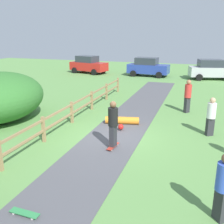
{
  "coord_description": "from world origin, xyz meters",
  "views": [
    {
      "loc": [
        3.38,
        -10.11,
        4.4
      ],
      "look_at": [
        -0.23,
        0.58,
        1.0
      ],
      "focal_mm": 42.43,
      "sensor_mm": 36.0,
      "label": 1
    }
  ],
  "objects_px": {
    "bystander_white": "(211,115)",
    "bystander_blue": "(224,184)",
    "skateboard_loose": "(24,213)",
    "skater_riding": "(113,122)",
    "parked_car_red": "(88,65)",
    "parked_car_blue": "(148,67)",
    "skater_fallen": "(122,121)",
    "bystander_red": "(188,95)",
    "parked_car_silver": "(211,70)"
  },
  "relations": [
    {
      "from": "bystander_blue",
      "to": "skater_fallen",
      "type": "bearing_deg",
      "value": 125.6
    },
    {
      "from": "skater_fallen",
      "to": "parked_car_red",
      "type": "xyz_separation_m",
      "value": [
        -8.58,
        15.52,
        0.76
      ]
    },
    {
      "from": "bystander_red",
      "to": "parked_car_blue",
      "type": "xyz_separation_m",
      "value": [
        -4.73,
        12.31,
        -0.09
      ]
    },
    {
      "from": "skateboard_loose",
      "to": "parked_car_blue",
      "type": "xyz_separation_m",
      "value": [
        -1.48,
        22.85,
        0.87
      ]
    },
    {
      "from": "skateboard_loose",
      "to": "bystander_white",
      "type": "relative_size",
      "value": 0.47
    },
    {
      "from": "bystander_white",
      "to": "parked_car_blue",
      "type": "bearing_deg",
      "value": 110.71
    },
    {
      "from": "skater_riding",
      "to": "parked_car_red",
      "type": "relative_size",
      "value": 0.42
    },
    {
      "from": "skater_fallen",
      "to": "bystander_red",
      "type": "distance_m",
      "value": 4.4
    },
    {
      "from": "skateboard_loose",
      "to": "parked_car_silver",
      "type": "xyz_separation_m",
      "value": [
        4.75,
        22.84,
        0.87
      ]
    },
    {
      "from": "skater_fallen",
      "to": "skateboard_loose",
      "type": "distance_m",
      "value": 7.35
    },
    {
      "from": "bystander_red",
      "to": "parked_car_red",
      "type": "xyz_separation_m",
      "value": [
        -11.48,
        12.32,
        -0.09
      ]
    },
    {
      "from": "skater_fallen",
      "to": "skateboard_loose",
      "type": "bearing_deg",
      "value": -92.74
    },
    {
      "from": "parked_car_blue",
      "to": "parked_car_red",
      "type": "distance_m",
      "value": 6.75
    },
    {
      "from": "skateboard_loose",
      "to": "bystander_blue",
      "type": "height_order",
      "value": "bystander_blue"
    },
    {
      "from": "skater_riding",
      "to": "bystander_white",
      "type": "xyz_separation_m",
      "value": [
        3.62,
        2.67,
        -0.13
      ]
    },
    {
      "from": "skater_riding",
      "to": "parked_car_blue",
      "type": "relative_size",
      "value": 0.44
    },
    {
      "from": "bystander_blue",
      "to": "parked_car_blue",
      "type": "relative_size",
      "value": 0.41
    },
    {
      "from": "skater_riding",
      "to": "bystander_red",
      "type": "bearing_deg",
      "value": 67.88
    },
    {
      "from": "skater_riding",
      "to": "bystander_blue",
      "type": "bearing_deg",
      "value": -39.57
    },
    {
      "from": "skater_riding",
      "to": "skater_fallen",
      "type": "xyz_separation_m",
      "value": [
        -0.46,
        2.8,
        -0.89
      ]
    },
    {
      "from": "skateboard_loose",
      "to": "parked_car_red",
      "type": "relative_size",
      "value": 0.18
    },
    {
      "from": "bystander_white",
      "to": "parked_car_blue",
      "type": "xyz_separation_m",
      "value": [
        -5.91,
        15.64,
        0.0
      ]
    },
    {
      "from": "skater_riding",
      "to": "parked_car_silver",
      "type": "distance_m",
      "value": 18.72
    },
    {
      "from": "skateboard_loose",
      "to": "bystander_blue",
      "type": "bearing_deg",
      "value": 17.13
    },
    {
      "from": "bystander_red",
      "to": "parked_car_silver",
      "type": "xyz_separation_m",
      "value": [
        1.5,
        12.3,
        -0.09
      ]
    },
    {
      "from": "bystander_red",
      "to": "parked_car_silver",
      "type": "bearing_deg",
      "value": 83.05
    },
    {
      "from": "skater_riding",
      "to": "parked_car_silver",
      "type": "xyz_separation_m",
      "value": [
        3.94,
        18.3,
        -0.13
      ]
    },
    {
      "from": "bystander_white",
      "to": "parked_car_silver",
      "type": "height_order",
      "value": "parked_car_silver"
    },
    {
      "from": "bystander_white",
      "to": "parked_car_silver",
      "type": "relative_size",
      "value": 0.39
    },
    {
      "from": "skater_riding",
      "to": "skateboard_loose",
      "type": "height_order",
      "value": "skater_riding"
    },
    {
      "from": "parked_car_silver",
      "to": "parked_car_blue",
      "type": "relative_size",
      "value": 1.04
    },
    {
      "from": "skateboard_loose",
      "to": "parked_car_blue",
      "type": "bearing_deg",
      "value": 93.7
    },
    {
      "from": "skater_fallen",
      "to": "bystander_white",
      "type": "xyz_separation_m",
      "value": [
        4.08,
        -0.13,
        0.76
      ]
    },
    {
      "from": "bystander_blue",
      "to": "parked_car_red",
      "type": "relative_size",
      "value": 0.4
    },
    {
      "from": "bystander_blue",
      "to": "parked_car_red",
      "type": "bearing_deg",
      "value": 120.87
    },
    {
      "from": "skateboard_loose",
      "to": "bystander_blue",
      "type": "xyz_separation_m",
      "value": [
        4.59,
        1.42,
        0.89
      ]
    },
    {
      "from": "skater_fallen",
      "to": "bystander_red",
      "type": "relative_size",
      "value": 0.9
    },
    {
      "from": "skater_fallen",
      "to": "skateboard_loose",
      "type": "relative_size",
      "value": 2.12
    },
    {
      "from": "skater_riding",
      "to": "bystander_red",
      "type": "xyz_separation_m",
      "value": [
        2.44,
        6.0,
        -0.04
      ]
    },
    {
      "from": "bystander_red",
      "to": "bystander_white",
      "type": "bearing_deg",
      "value": -70.41
    },
    {
      "from": "parked_car_silver",
      "to": "bystander_blue",
      "type": "bearing_deg",
      "value": -90.42
    },
    {
      "from": "bystander_white",
      "to": "bystander_blue",
      "type": "xyz_separation_m",
      "value": [
        0.16,
        -5.8,
        0.02
      ]
    },
    {
      "from": "bystander_red",
      "to": "bystander_blue",
      "type": "xyz_separation_m",
      "value": [
        1.34,
        -9.12,
        -0.07
      ]
    },
    {
      "from": "bystander_white",
      "to": "bystander_blue",
      "type": "height_order",
      "value": "bystander_blue"
    },
    {
      "from": "parked_car_blue",
      "to": "parked_car_silver",
      "type": "bearing_deg",
      "value": -0.15
    },
    {
      "from": "skater_riding",
      "to": "parked_car_red",
      "type": "distance_m",
      "value": 20.43
    },
    {
      "from": "bystander_white",
      "to": "parked_car_blue",
      "type": "height_order",
      "value": "parked_car_blue"
    },
    {
      "from": "parked_car_silver",
      "to": "parked_car_blue",
      "type": "distance_m",
      "value": 6.23
    },
    {
      "from": "parked_car_blue",
      "to": "skateboard_loose",
      "type": "bearing_deg",
      "value": -86.3
    },
    {
      "from": "skater_fallen",
      "to": "bystander_red",
      "type": "xyz_separation_m",
      "value": [
        2.9,
        3.2,
        0.85
      ]
    }
  ]
}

